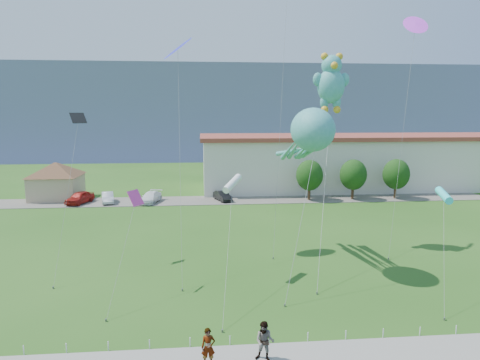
% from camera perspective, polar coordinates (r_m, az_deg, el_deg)
% --- Properties ---
extents(ground, '(160.00, 160.00, 0.00)m').
position_cam_1_polar(ground, '(24.61, 5.84, -19.21)').
color(ground, '#255217').
rests_on(ground, ground).
extents(sidewalk, '(80.00, 2.50, 0.10)m').
position_cam_1_polar(sidewalk, '(22.24, 7.29, -22.38)').
color(sidewalk, gray).
rests_on(sidewalk, ground).
extents(parking_strip, '(70.00, 6.00, 0.06)m').
position_cam_1_polar(parking_strip, '(57.62, -0.77, -2.66)').
color(parking_strip, '#59544C').
rests_on(parking_strip, ground).
extents(hill_ridge, '(160.00, 50.00, 25.00)m').
position_cam_1_polar(hill_ridge, '(141.35, -3.45, 9.25)').
color(hill_ridge, slate).
rests_on(hill_ridge, ground).
extents(pavilion, '(9.20, 9.20, 5.00)m').
position_cam_1_polar(pavilion, '(63.06, -23.30, 0.37)').
color(pavilion, tan).
rests_on(pavilion, ground).
extents(warehouse, '(61.00, 15.00, 8.20)m').
position_cam_1_polar(warehouse, '(72.36, 19.65, 2.47)').
color(warehouse, beige).
rests_on(warehouse, ground).
extents(rope_fence, '(26.05, 0.05, 0.50)m').
position_cam_1_polar(rope_fence, '(23.37, 6.49, -20.15)').
color(rope_fence, white).
rests_on(rope_fence, ground).
extents(tree_near, '(3.60, 3.60, 5.47)m').
position_cam_1_polar(tree_near, '(57.69, 9.25, 0.62)').
color(tree_near, '#3F2B19').
rests_on(tree_near, ground).
extents(tree_mid, '(3.60, 3.60, 5.47)m').
position_cam_1_polar(tree_mid, '(59.46, 14.86, 0.68)').
color(tree_mid, '#3F2B19').
rests_on(tree_mid, ground).
extents(tree_far, '(3.60, 3.60, 5.47)m').
position_cam_1_polar(tree_far, '(61.76, 20.10, 0.73)').
color(tree_far, '#3F2B19').
rests_on(tree_far, ground).
extents(pedestrian_left, '(0.65, 0.43, 1.77)m').
position_cam_1_polar(pedestrian_left, '(21.05, -4.26, -21.32)').
color(pedestrian_left, gray).
rests_on(pedestrian_left, sidewalk).
extents(pedestrian_right, '(1.12, 1.00, 1.90)m').
position_cam_1_polar(pedestrian_right, '(21.32, 3.32, -20.68)').
color(pedestrian_right, gray).
rests_on(pedestrian_right, sidewalk).
extents(parked_car_red, '(3.24, 4.94, 1.56)m').
position_cam_1_polar(parked_car_red, '(58.85, -20.59, -2.19)').
color(parked_car_red, '#A41914').
rests_on(parked_car_red, parking_strip).
extents(parked_car_silver, '(2.35, 4.34, 1.36)m').
position_cam_1_polar(parked_car_silver, '(58.19, -17.22, -2.24)').
color(parked_car_silver, silver).
rests_on(parked_car_silver, parking_strip).
extents(parked_car_white, '(3.00, 5.02, 1.36)m').
position_cam_1_polar(parked_car_white, '(56.95, -11.83, -2.26)').
color(parked_car_white, white).
rests_on(parked_car_white, parking_strip).
extents(parked_car_black, '(2.53, 4.07, 1.27)m').
position_cam_1_polar(parked_car_black, '(56.99, -2.35, -2.12)').
color(parked_car_black, black).
rests_on(parked_car_black, parking_strip).
extents(octopus_kite, '(4.53, 11.80, 11.97)m').
position_cam_1_polar(octopus_kite, '(31.67, 9.19, 5.61)').
color(octopus_kite, teal).
rests_on(octopus_kite, ground).
extents(teddy_bear_kite, '(5.42, 11.88, 16.63)m').
position_cam_1_polar(teddy_bear_kite, '(38.13, 12.06, 12.73)').
color(teddy_bear_kite, teal).
rests_on(teddy_bear_kite, ground).
extents(small_kite_purple, '(4.65, 5.98, 19.82)m').
position_cam_1_polar(small_kite_purple, '(41.68, 22.26, 18.01)').
color(small_kite_purple, '#BF36DB').
rests_on(small_kite_purple, ground).
extents(small_kite_cyan, '(2.42, 5.66, 6.74)m').
position_cam_1_polar(small_kite_cyan, '(30.76, 25.54, -1.93)').
color(small_kite_cyan, '#35EFED').
rests_on(small_kite_cyan, ground).
extents(small_kite_blue, '(1.80, 10.20, 17.51)m').
position_cam_1_polar(small_kite_blue, '(36.48, -8.28, 16.42)').
color(small_kite_blue, '#2326C9').
rests_on(small_kite_blue, ground).
extents(small_kite_black, '(1.29, 6.94, 11.64)m').
position_cam_1_polar(small_kite_black, '(34.91, -21.07, 5.59)').
color(small_kite_black, black).
rests_on(small_kite_black, ground).
extents(small_kite_white, '(1.45, 9.35, 7.15)m').
position_cam_1_polar(small_kite_white, '(29.86, -1.04, -0.59)').
color(small_kite_white, white).
rests_on(small_kite_white, ground).
extents(small_kite_pink, '(1.82, 5.68, 6.51)m').
position_cam_1_polar(small_kite_pink, '(28.60, -14.04, -3.57)').
color(small_kite_pink, '#FD38A3').
rests_on(small_kite_pink, ground).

